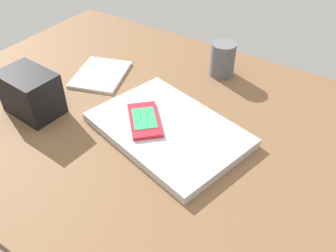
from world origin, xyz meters
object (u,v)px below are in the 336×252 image
at_px(laptop_closed, 168,129).
at_px(notepad, 101,74).
at_px(pen_cup, 223,59).
at_px(cell_phone_on_laptop, 144,120).
at_px(desk_organizer, 31,93).

height_order(laptop_closed, notepad, laptop_closed).
relative_size(laptop_closed, pen_cup, 3.61).
bearing_deg(notepad, pen_cup, 15.39).
xyz_separation_m(pen_cup, notepad, (-0.27, -0.19, -0.04)).
distance_m(cell_phone_on_laptop, desk_organizer, 0.27).
distance_m(laptop_closed, pen_cup, 0.29).
relative_size(laptop_closed, cell_phone_on_laptop, 2.52).
distance_m(pen_cup, notepad, 0.33).
xyz_separation_m(laptop_closed, notepad, (-0.28, 0.10, -0.01)).
bearing_deg(notepad, laptop_closed, -38.39).
xyz_separation_m(pen_cup, desk_organizer, (-0.29, -0.39, 0.01)).
height_order(laptop_closed, desk_organizer, desk_organizer).
bearing_deg(pen_cup, cell_phone_on_laptop, -97.18).
bearing_deg(laptop_closed, desk_organizer, -147.01).
bearing_deg(laptop_closed, cell_phone_on_laptop, -149.10).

